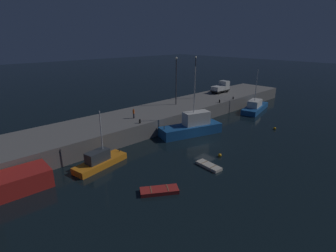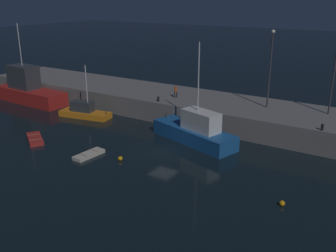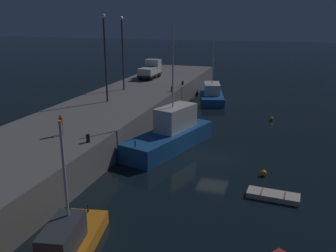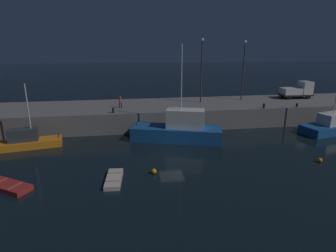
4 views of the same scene
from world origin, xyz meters
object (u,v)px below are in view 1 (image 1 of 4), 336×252
fishing_boat_orange (192,127)px  utility_truck (221,87)px  lamp_post_west (176,78)px  mooring_buoy_mid (275,128)px  lamp_post_east (195,75)px  dinghy_orange_near (209,166)px  rowboat_white_mid (159,191)px  fishing_boat_white (100,161)px  dockworker (134,113)px  mooring_buoy_near (220,155)px  fishing_boat_blue (255,107)px  bollard_west (140,121)px  bollard_east (220,101)px  bollard_central (233,98)px

fishing_boat_orange → utility_truck: size_ratio=2.18×
lamp_post_west → mooring_buoy_mid: bearing=-67.3°
lamp_post_east → utility_truck: size_ratio=1.76×
dinghy_orange_near → lamp_post_east: bearing=45.0°
dinghy_orange_near → lamp_post_east: size_ratio=0.39×
rowboat_white_mid → mooring_buoy_mid: size_ratio=9.24×
fishing_boat_white → mooring_buoy_mid: 30.57m
utility_truck → dinghy_orange_near: bearing=-146.4°
lamp_post_west → dockworker: lamp_post_west is taller
mooring_buoy_near → dockworker: (-2.91, 15.38, 3.37)m
dockworker → lamp_post_east: bearing=9.1°
fishing_boat_blue → lamp_post_east: bearing=133.4°
dinghy_orange_near → bollard_west: 13.69m
mooring_buoy_mid → mooring_buoy_near: bearing=-180.0°
fishing_boat_blue → lamp_post_east: (-9.13, 9.64, 6.93)m
bollard_west → bollard_east: (20.13, -0.43, 0.02)m
mooring_buoy_mid → lamp_post_east: 19.88m
fishing_boat_white → fishing_boat_orange: bearing=-0.7°
fishing_boat_orange → dockworker: size_ratio=6.68×
lamp_post_west → bollard_west: bearing=-159.5°
lamp_post_east → rowboat_white_mid: bearing=-145.0°
lamp_post_east → dockworker: (-18.65, -3.00, -4.21)m
fishing_boat_blue → lamp_post_east: 14.98m
utility_truck → bollard_west: bearing=-169.0°
fishing_boat_orange → mooring_buoy_near: fishing_boat_orange is taller
fishing_boat_orange → bollard_east: (12.47, 3.66, 1.68)m
rowboat_white_mid → mooring_buoy_near: (11.67, 0.81, 0.03)m
rowboat_white_mid → dinghy_orange_near: bearing=-0.1°
rowboat_white_mid → bollard_west: size_ratio=6.74×
fishing_boat_orange → utility_truck: bearing=24.5°
rowboat_white_mid → mooring_buoy_near: 11.70m
dinghy_orange_near → bollard_central: bearing=27.7°
utility_truck → bollard_west: (-28.98, -5.63, -0.95)m
dinghy_orange_near → bollard_east: bollard_east is taller
mooring_buoy_near → bollard_central: (21.18, 12.09, 2.69)m
bollard_east → fishing_boat_orange: bearing=-163.7°
rowboat_white_mid → bollard_west: bollard_west is taller
mooring_buoy_mid → lamp_post_east: bearing=91.2°
lamp_post_west → bollard_central: 14.28m
rowboat_white_mid → mooring_buoy_mid: rowboat_white_mid is taller
rowboat_white_mid → bollard_east: size_ratio=6.42×
utility_truck → bollard_west: 29.54m
fishing_boat_white → bollard_east: size_ratio=11.37×
mooring_buoy_near → bollard_west: 13.41m
rowboat_white_mid → lamp_post_west: size_ratio=0.45×
bollard_west → bollard_central: 24.99m
lamp_post_west → bollard_east: (7.45, -5.16, -4.97)m
fishing_boat_orange → bollard_west: fishing_boat_orange is taller
utility_truck → bollard_east: (-8.85, -6.06, -0.93)m
dinghy_orange_near → lamp_post_west: (12.30, 18.12, 7.78)m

